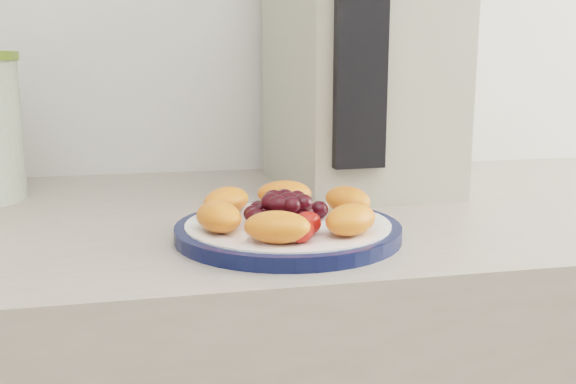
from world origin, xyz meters
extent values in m
cylinder|color=#0D153A|center=(0.02, 1.05, 0.91)|extent=(0.24, 0.24, 0.01)
cylinder|color=white|center=(0.02, 1.05, 0.91)|extent=(0.22, 0.22, 0.02)
cube|color=#A4A08D|center=(0.18, 1.32, 1.09)|extent=(0.23, 0.31, 0.38)
cube|color=black|center=(0.13, 1.16, 1.10)|extent=(0.07, 0.02, 0.28)
ellipsoid|color=#FF5E25|center=(0.09, 1.08, 0.93)|extent=(0.06, 0.07, 0.03)
ellipsoid|color=#FF5E25|center=(0.03, 1.13, 0.93)|extent=(0.07, 0.05, 0.03)
ellipsoid|color=#FF5E25|center=(-0.04, 1.10, 0.93)|extent=(0.07, 0.08, 0.03)
ellipsoid|color=#FF5E25|center=(-0.06, 1.03, 0.93)|extent=(0.06, 0.07, 0.03)
ellipsoid|color=#FF5E25|center=(-0.01, 0.98, 0.93)|extent=(0.07, 0.06, 0.03)
ellipsoid|color=#FF5E25|center=(0.07, 0.99, 0.93)|extent=(0.08, 0.07, 0.03)
ellipsoid|color=black|center=(0.02, 1.05, 0.93)|extent=(0.02, 0.02, 0.02)
ellipsoid|color=black|center=(0.04, 1.05, 0.93)|extent=(0.02, 0.02, 0.02)
ellipsoid|color=black|center=(0.03, 1.07, 0.93)|extent=(0.02, 0.02, 0.02)
ellipsoid|color=black|center=(0.01, 1.07, 0.93)|extent=(0.02, 0.02, 0.02)
ellipsoid|color=black|center=(0.00, 1.05, 0.93)|extent=(0.02, 0.02, 0.02)
ellipsoid|color=black|center=(0.01, 1.03, 0.93)|extent=(0.02, 0.02, 0.02)
ellipsoid|color=black|center=(0.03, 1.03, 0.93)|extent=(0.02, 0.02, 0.02)
ellipsoid|color=black|center=(0.05, 1.06, 0.93)|extent=(0.02, 0.02, 0.02)
ellipsoid|color=black|center=(0.04, 1.08, 0.93)|extent=(0.02, 0.02, 0.02)
ellipsoid|color=black|center=(0.03, 1.09, 0.93)|extent=(0.02, 0.02, 0.02)
ellipsoid|color=black|center=(0.01, 1.09, 0.93)|extent=(0.02, 0.02, 0.02)
ellipsoid|color=black|center=(-0.01, 1.08, 0.93)|extent=(0.02, 0.02, 0.02)
ellipsoid|color=black|center=(-0.02, 1.06, 0.93)|extent=(0.02, 0.02, 0.02)
ellipsoid|color=black|center=(-0.02, 1.04, 0.93)|extent=(0.02, 0.02, 0.02)
ellipsoid|color=black|center=(-0.01, 1.02, 0.93)|extent=(0.02, 0.02, 0.02)
ellipsoid|color=black|center=(0.02, 1.05, 0.94)|extent=(0.02, 0.02, 0.02)
ellipsoid|color=black|center=(0.03, 1.06, 0.94)|extent=(0.02, 0.02, 0.02)
ellipsoid|color=black|center=(0.02, 1.07, 0.94)|extent=(0.02, 0.02, 0.02)
ellipsoid|color=black|center=(0.00, 1.06, 0.94)|extent=(0.02, 0.02, 0.02)
ellipsoid|color=black|center=(0.00, 1.05, 0.94)|extent=(0.02, 0.02, 0.02)
ellipsoid|color=black|center=(0.00, 1.04, 0.94)|extent=(0.02, 0.02, 0.02)
ellipsoid|color=black|center=(0.02, 1.03, 0.94)|extent=(0.02, 0.02, 0.02)
ellipsoid|color=black|center=(0.03, 1.04, 0.94)|extent=(0.02, 0.02, 0.02)
ellipsoid|color=red|center=(0.00, 0.99, 0.93)|extent=(0.03, 0.03, 0.02)
ellipsoid|color=red|center=(0.02, 1.00, 0.93)|extent=(0.04, 0.03, 0.02)
ellipsoid|color=red|center=(0.01, 0.97, 0.93)|extent=(0.04, 0.04, 0.02)
camera|label=1|loc=(-0.13, 0.41, 1.08)|focal=40.00mm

